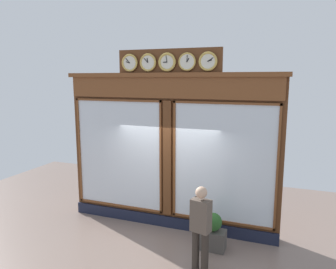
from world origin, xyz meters
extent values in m
cube|color=#5B3319|center=(0.00, -0.15, 1.83)|extent=(5.24, 0.30, 3.67)
cube|color=#191E33|center=(0.00, 0.02, 0.14)|extent=(5.24, 0.08, 0.28)
cube|color=brown|center=(0.00, 0.04, 3.43)|extent=(5.14, 0.08, 0.49)
cube|color=brown|center=(0.00, 0.02, 3.72)|extent=(5.35, 0.20, 0.10)
cube|color=silver|center=(-1.34, 0.01, 1.74)|extent=(2.27, 0.02, 2.68)
cube|color=brown|center=(-1.34, 0.04, 3.11)|extent=(2.37, 0.04, 0.05)
cube|color=brown|center=(-1.34, 0.04, 0.37)|extent=(2.37, 0.04, 0.05)
cube|color=brown|center=(-2.50, 0.04, 1.74)|extent=(0.05, 0.04, 2.78)
cube|color=brown|center=(-0.18, 0.04, 1.74)|extent=(0.05, 0.04, 2.78)
cube|color=silver|center=(1.34, 0.01, 1.74)|extent=(2.27, 0.02, 2.68)
cube|color=brown|center=(1.34, 0.04, 3.11)|extent=(2.37, 0.04, 0.05)
cube|color=brown|center=(1.34, 0.04, 0.37)|extent=(2.37, 0.04, 0.05)
cube|color=brown|center=(2.50, 0.04, 1.74)|extent=(0.05, 0.04, 2.78)
cube|color=brown|center=(0.18, 0.04, 1.74)|extent=(0.05, 0.04, 2.78)
cube|color=#5B3319|center=(0.00, 0.03, 1.74)|extent=(0.20, 0.10, 2.78)
cube|color=#5B3319|center=(0.00, -0.02, 4.00)|extent=(2.50, 0.06, 0.60)
cylinder|color=silver|center=(-0.95, 0.06, 4.00)|extent=(0.33, 0.02, 0.33)
torus|color=gold|center=(-0.95, 0.06, 4.00)|extent=(0.42, 0.05, 0.42)
cube|color=black|center=(-0.99, 0.07, 4.01)|extent=(0.09, 0.01, 0.05)
cube|color=black|center=(-1.01, 0.07, 4.04)|extent=(0.13, 0.01, 0.09)
sphere|color=black|center=(-0.95, 0.08, 4.00)|extent=(0.02, 0.02, 0.02)
cylinder|color=silver|center=(-0.47, 0.06, 4.00)|extent=(0.33, 0.02, 0.33)
torus|color=gold|center=(-0.47, 0.06, 4.00)|extent=(0.40, 0.04, 0.40)
cube|color=black|center=(-0.50, 0.07, 4.04)|extent=(0.06, 0.01, 0.09)
cube|color=black|center=(-0.48, 0.07, 4.07)|extent=(0.02, 0.01, 0.14)
sphere|color=black|center=(-0.47, 0.08, 4.00)|extent=(0.02, 0.02, 0.02)
cylinder|color=silver|center=(0.00, 0.06, 4.00)|extent=(0.33, 0.02, 0.33)
torus|color=gold|center=(0.00, 0.06, 4.00)|extent=(0.42, 0.06, 0.42)
cube|color=black|center=(0.05, 0.07, 4.00)|extent=(0.09, 0.01, 0.02)
cube|color=black|center=(0.01, 0.07, 4.07)|extent=(0.03, 0.01, 0.14)
sphere|color=black|center=(0.00, 0.08, 4.00)|extent=(0.02, 0.02, 0.02)
cylinder|color=silver|center=(0.47, 0.06, 4.00)|extent=(0.33, 0.02, 0.33)
torus|color=gold|center=(0.47, 0.06, 4.00)|extent=(0.41, 0.05, 0.41)
cube|color=black|center=(0.48, 0.07, 4.04)|extent=(0.03, 0.01, 0.09)
cube|color=black|center=(0.52, 0.07, 4.05)|extent=(0.11, 0.01, 0.11)
sphere|color=black|center=(0.47, 0.08, 4.00)|extent=(0.02, 0.02, 0.02)
cylinder|color=silver|center=(0.95, 0.06, 4.00)|extent=(0.33, 0.02, 0.33)
torus|color=gold|center=(0.95, 0.06, 4.00)|extent=(0.41, 0.05, 0.41)
cube|color=black|center=(0.99, 0.07, 4.01)|extent=(0.09, 0.01, 0.04)
cube|color=black|center=(0.99, 0.07, 4.05)|extent=(0.10, 0.01, 0.11)
sphere|color=black|center=(0.95, 0.08, 4.00)|extent=(0.02, 0.02, 0.02)
cylinder|color=#312A24|center=(-1.14, 1.53, 0.41)|extent=(0.14, 0.14, 0.82)
cylinder|color=#312A24|center=(-1.34, 1.58, 0.41)|extent=(0.14, 0.14, 0.82)
cube|color=brown|center=(-1.24, 1.56, 1.13)|extent=(0.40, 0.30, 0.62)
sphere|color=tan|center=(-1.24, 1.56, 1.58)|extent=(0.22, 0.22, 0.22)
cube|color=#4C4742|center=(-1.27, 0.66, 0.21)|extent=(0.56, 0.36, 0.42)
sphere|color=#285623|center=(-1.27, 0.66, 0.62)|extent=(0.39, 0.39, 0.39)
camera|label=1|loc=(-2.67, 7.05, 3.63)|focal=34.60mm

